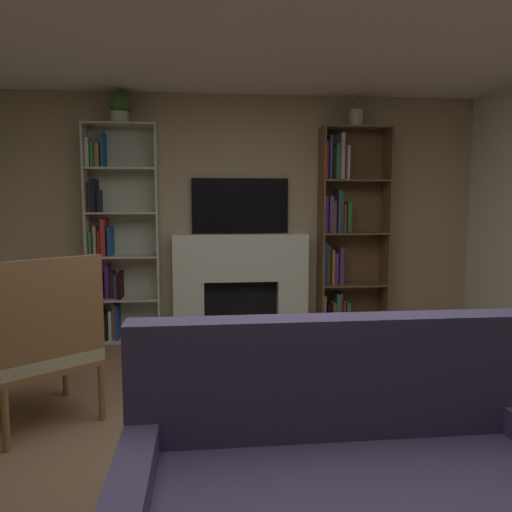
{
  "coord_description": "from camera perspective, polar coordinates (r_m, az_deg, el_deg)",
  "views": [
    {
      "loc": [
        -0.37,
        -2.49,
        1.47
      ],
      "look_at": [
        0.0,
        1.14,
        1.06
      ],
      "focal_mm": 34.92,
      "sensor_mm": 36.0,
      "label": 1
    }
  ],
  "objects": [
    {
      "name": "ground_plane",
      "position": [
        2.92,
        2.48,
        -23.77
      ],
      "size": [
        6.83,
        6.83,
        0.0
      ],
      "primitive_type": "plane",
      "color": "#856246"
    },
    {
      "name": "wall_back_accent",
      "position": [
        5.39,
        -1.88,
        4.49
      ],
      "size": [
        5.27,
        0.06,
        2.57
      ],
      "primitive_type": "cube",
      "color": "tan",
      "rests_on": "ground_plane"
    },
    {
      "name": "fireplace",
      "position": [
        5.32,
        -1.75,
        -3.11
      ],
      "size": [
        1.52,
        0.52,
        1.11
      ],
      "color": "white",
      "rests_on": "ground_plane"
    },
    {
      "name": "tv",
      "position": [
        5.33,
        -1.84,
        5.76
      ],
      "size": [
        1.02,
        0.06,
        0.58
      ],
      "primitive_type": "cube",
      "color": "black",
      "rests_on": "fireplace"
    },
    {
      "name": "bookshelf_left",
      "position": [
        5.34,
        -15.8,
        1.38
      ],
      "size": [
        0.73,
        0.29,
        2.22
      ],
      "color": "beige",
      "rests_on": "ground_plane"
    },
    {
      "name": "bookshelf_right",
      "position": [
        5.45,
        9.98,
        2.13
      ],
      "size": [
        0.73,
        0.31,
        2.22
      ],
      "color": "brown",
      "rests_on": "ground_plane"
    },
    {
      "name": "potted_plant",
      "position": [
        5.34,
        -15.38,
        16.19
      ],
      "size": [
        0.23,
        0.23,
        0.32
      ],
      "color": "beige",
      "rests_on": "bookshelf_left"
    },
    {
      "name": "vase_with_flowers",
      "position": [
        5.49,
        11.36,
        15.29
      ],
      "size": [
        0.15,
        0.15,
        0.32
      ],
      "color": "beige",
      "rests_on": "bookshelf_right"
    },
    {
      "name": "couch",
      "position": [
        2.16,
        11.01,
        -26.24
      ],
      "size": [
        1.78,
        0.89,
        0.97
      ],
      "color": "#4E466C",
      "rests_on": "ground_plane"
    },
    {
      "name": "armchair",
      "position": [
        3.54,
        -23.31,
        -9.26
      ],
      "size": [
        0.89,
        0.89,
        1.12
      ],
      "color": "brown",
      "rests_on": "ground_plane"
    }
  ]
}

